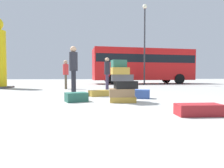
% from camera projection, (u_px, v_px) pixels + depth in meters
% --- Properties ---
extents(ground_plane, '(80.00, 80.00, 0.00)m').
position_uv_depth(ground_plane, '(113.00, 102.00, 4.92)').
color(ground_plane, '#9E9E99').
extents(suitcase_tower, '(0.75, 0.59, 1.12)m').
position_uv_depth(suitcase_tower, '(122.00, 85.00, 4.92)').
color(suitcase_tower, '#B28C33').
rests_on(suitcase_tower, ground).
extents(suitcase_maroon_behind_tower, '(0.80, 0.40, 0.20)m').
position_uv_depth(suitcase_maroon_behind_tower, '(199.00, 110.00, 3.24)').
color(suitcase_maroon_behind_tower, maroon).
rests_on(suitcase_maroon_behind_tower, ground).
extents(suitcase_tan_foreground_near, '(0.72, 0.53, 0.20)m').
position_uv_depth(suitcase_tan_foreground_near, '(99.00, 93.00, 6.39)').
color(suitcase_tan_foreground_near, '#B28C33').
rests_on(suitcase_tan_foreground_near, ground).
extents(suitcase_teal_white_trunk, '(0.66, 0.57, 0.25)m').
position_uv_depth(suitcase_teal_white_trunk, '(76.00, 97.00, 5.00)').
color(suitcase_teal_white_trunk, '#26594C').
rests_on(suitcase_teal_white_trunk, ground).
extents(suitcase_navy_upright_blue, '(0.86, 0.62, 0.27)m').
position_uv_depth(suitcase_navy_upright_blue, '(137.00, 94.00, 5.79)').
color(suitcase_navy_upright_blue, '#334F99').
rests_on(suitcase_navy_upright_blue, ground).
extents(person_bearded_onlooker, '(0.30, 0.34, 1.55)m').
position_uv_depth(person_bearded_onlooker, '(66.00, 72.00, 9.95)').
color(person_bearded_onlooker, brown).
rests_on(person_bearded_onlooker, ground).
extents(person_tourist_with_camera, '(0.30, 0.33, 1.77)m').
position_uv_depth(person_tourist_with_camera, '(73.00, 66.00, 6.67)').
color(person_tourist_with_camera, black).
rests_on(person_tourist_with_camera, ground).
extents(person_passerby_in_red, '(0.30, 0.33, 1.66)m').
position_uv_depth(person_passerby_in_red, '(107.00, 71.00, 9.59)').
color(person_passerby_in_red, '#3F334C').
rests_on(person_passerby_in_red, ground).
extents(parked_bus, '(9.32, 3.00, 3.15)m').
position_uv_depth(parked_bus, '(143.00, 64.00, 17.23)').
color(parked_bus, red).
rests_on(parked_bus, ground).
extents(lamp_post, '(0.36, 0.36, 6.49)m').
position_uv_depth(lamp_post, '(145.00, 33.00, 14.98)').
color(lamp_post, '#333338').
rests_on(lamp_post, ground).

